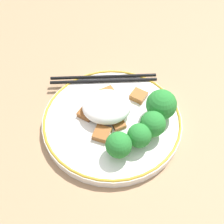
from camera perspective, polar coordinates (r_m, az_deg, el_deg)
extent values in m
plane|color=#9E7A56|center=(0.58, 0.00, -2.29)|extent=(3.00, 3.00, 0.00)
cylinder|color=white|center=(0.57, 0.00, -1.79)|extent=(0.25, 0.25, 0.02)
torus|color=#B28C26|center=(0.56, 0.00, -1.27)|extent=(0.25, 0.25, 0.00)
ellipsoid|color=white|center=(0.56, -0.97, 0.99)|extent=(0.09, 0.08, 0.04)
cylinder|color=#72AD4C|center=(0.52, 1.19, -7.30)|extent=(0.02, 0.02, 0.01)
sphere|color=#267A2D|center=(0.50, 1.23, -6.03)|extent=(0.04, 0.04, 0.04)
cylinder|color=#72AD4C|center=(0.53, 4.85, -5.56)|extent=(0.01, 0.01, 0.01)
sphere|color=#267A2D|center=(0.51, 5.00, -4.31)|extent=(0.04, 0.04, 0.04)
cylinder|color=#72AD4C|center=(0.55, 7.24, -3.57)|extent=(0.02, 0.02, 0.01)
sphere|color=#267A2D|center=(0.53, 7.47, -2.18)|extent=(0.04, 0.04, 0.04)
cylinder|color=#72AD4C|center=(0.57, 8.69, -0.35)|extent=(0.02, 0.02, 0.01)
sphere|color=#267A2D|center=(0.55, 9.01, 1.34)|extent=(0.05, 0.05, 0.05)
cube|color=#995B28|center=(0.59, 4.88, 2.97)|extent=(0.04, 0.04, 0.01)
cube|color=#995B28|center=(0.60, -1.32, 3.34)|extent=(0.04, 0.04, 0.01)
cube|color=brown|center=(0.57, -4.63, -0.13)|extent=(0.04, 0.04, 0.01)
cube|color=brown|center=(0.54, -1.85, -3.98)|extent=(0.04, 0.04, 0.01)
cube|color=brown|center=(0.56, 0.86, -1.67)|extent=(0.03, 0.04, 0.01)
cylinder|color=black|center=(0.63, -1.56, 6.48)|extent=(0.21, 0.01, 0.01)
cylinder|color=black|center=(0.62, -1.53, 5.70)|extent=(0.21, 0.01, 0.01)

